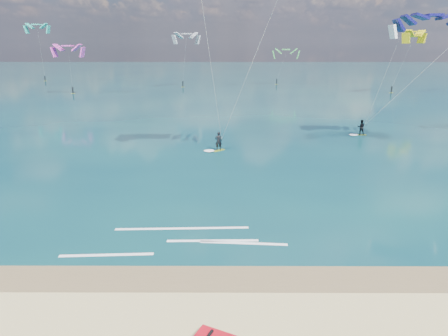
# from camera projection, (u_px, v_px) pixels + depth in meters

# --- Properties ---
(ground) EXTENTS (320.00, 320.00, 0.00)m
(ground) POSITION_uv_depth(u_px,v_px,m) (203.00, 123.00, 54.12)
(ground) COLOR tan
(ground) RESTS_ON ground
(wet_sand_strip) EXTENTS (320.00, 2.40, 0.01)m
(wet_sand_strip) POSITION_uv_depth(u_px,v_px,m) (162.00, 277.00, 18.87)
(wet_sand_strip) COLOR brown
(wet_sand_strip) RESTS_ON ground
(sea) EXTENTS (320.00, 200.00, 0.04)m
(sea) POSITION_uv_depth(u_px,v_px,m) (215.00, 80.00, 115.08)
(sea) COLOR #0B313E
(sea) RESTS_ON ground
(kitesurfer_main) EXTENTS (9.90, 8.32, 19.93)m
(kitesurfer_main) POSITION_uv_depth(u_px,v_px,m) (230.00, 46.00, 34.14)
(kitesurfer_main) COLOR #BBEB1B
(kitesurfer_main) RESTS_ON sea
(kitesurfer_far) EXTENTS (10.81, 6.95, 14.62)m
(kitesurfer_far) POSITION_uv_depth(u_px,v_px,m) (396.00, 71.00, 42.49)
(kitesurfer_far) COLOR #8DB61B
(kitesurfer_far) RESTS_ON sea
(shoreline_foam) EXTENTS (12.07, 3.62, 0.01)m
(shoreline_foam) POSITION_uv_depth(u_px,v_px,m) (187.00, 239.00, 22.39)
(shoreline_foam) COLOR white
(shoreline_foam) RESTS_ON ground
(distant_kites) EXTENTS (91.60, 29.40, 14.70)m
(distant_kites) POSITION_uv_depth(u_px,v_px,m) (185.00, 63.00, 90.97)
(distant_kites) COLOR #CF3DAD
(distant_kites) RESTS_ON ground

